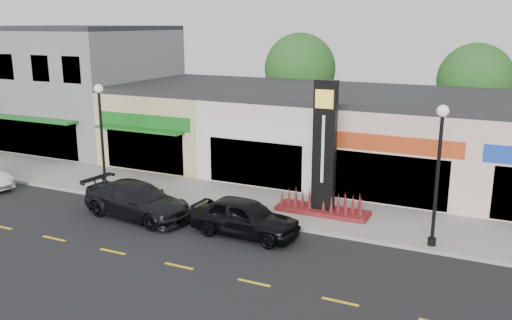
{
  "coord_description": "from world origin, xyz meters",
  "views": [
    {
      "loc": [
        10.17,
        -18.04,
        8.52
      ],
      "look_at": [
        -0.23,
        4.0,
        2.32
      ],
      "focal_mm": 38.0,
      "sensor_mm": 36.0,
      "label": 1
    }
  ],
  "objects_px": {
    "pylon_sign": "(324,168)",
    "car_black_sedan": "(245,217)",
    "lamp_east_near": "(439,162)",
    "car_dark_sedan": "(137,200)",
    "lamp_west_near": "(101,128)"
  },
  "relations": [
    {
      "from": "lamp_east_near",
      "to": "pylon_sign",
      "type": "bearing_deg",
      "value": 161.25
    },
    {
      "from": "lamp_west_near",
      "to": "car_dark_sedan",
      "type": "distance_m",
      "value": 4.85
    },
    {
      "from": "pylon_sign",
      "to": "car_black_sedan",
      "type": "relative_size",
      "value": 1.3
    },
    {
      "from": "lamp_west_near",
      "to": "car_black_sedan",
      "type": "height_order",
      "value": "lamp_west_near"
    },
    {
      "from": "lamp_east_near",
      "to": "car_dark_sedan",
      "type": "distance_m",
      "value": 12.92
    },
    {
      "from": "lamp_west_near",
      "to": "lamp_east_near",
      "type": "bearing_deg",
      "value": 0.0
    },
    {
      "from": "pylon_sign",
      "to": "car_black_sedan",
      "type": "distance_m",
      "value": 4.42
    },
    {
      "from": "lamp_west_near",
      "to": "lamp_east_near",
      "type": "height_order",
      "value": "same"
    },
    {
      "from": "lamp_east_near",
      "to": "car_black_sedan",
      "type": "xyz_separation_m",
      "value": [
        -7.17,
        -1.85,
        -2.69
      ]
    },
    {
      "from": "lamp_west_near",
      "to": "pylon_sign",
      "type": "height_order",
      "value": "pylon_sign"
    },
    {
      "from": "pylon_sign",
      "to": "lamp_east_near",
      "type": "bearing_deg",
      "value": -18.75
    },
    {
      "from": "lamp_east_near",
      "to": "car_black_sedan",
      "type": "distance_m",
      "value": 7.88
    },
    {
      "from": "car_dark_sedan",
      "to": "car_black_sedan",
      "type": "bearing_deg",
      "value": -81.75
    },
    {
      "from": "car_dark_sedan",
      "to": "car_black_sedan",
      "type": "height_order",
      "value": "car_black_sedan"
    },
    {
      "from": "pylon_sign",
      "to": "car_black_sedan",
      "type": "xyz_separation_m",
      "value": [
        -2.17,
        -3.55,
        -1.49
      ]
    }
  ]
}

